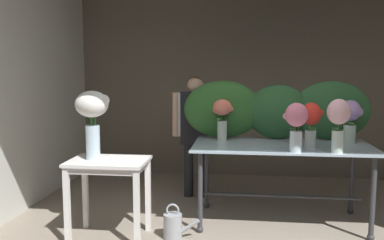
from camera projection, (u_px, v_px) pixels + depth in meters
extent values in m
plane|color=gray|center=(255.00, 212.00, 4.70)|extent=(7.60, 7.60, 0.00)
cube|color=#706656|center=(253.00, 86.00, 6.23)|extent=(5.38, 0.12, 2.73)
cube|color=silver|center=(27.00, 91.00, 4.85)|extent=(0.12, 3.57, 2.73)
cube|color=#A8BFD2|center=(282.00, 145.00, 4.29)|extent=(1.83, 0.95, 0.02)
cylinder|color=#38383D|center=(200.00, 192.00, 4.07)|extent=(0.05, 0.05, 0.82)
sphere|color=#38383D|center=(200.00, 229.00, 4.11)|extent=(0.07, 0.07, 0.07)
cylinder|color=#38383D|center=(373.00, 199.00, 3.87)|extent=(0.05, 0.05, 0.82)
sphere|color=#38383D|center=(371.00, 237.00, 3.92)|extent=(0.07, 0.07, 0.07)
cylinder|color=#38383D|center=(207.00, 173.00, 4.80)|extent=(0.05, 0.05, 0.82)
sphere|color=#38383D|center=(207.00, 205.00, 4.85)|extent=(0.07, 0.07, 0.07)
cylinder|color=#38383D|center=(352.00, 178.00, 4.61)|extent=(0.05, 0.05, 0.82)
sphere|color=#38383D|center=(350.00, 211.00, 4.65)|extent=(0.07, 0.07, 0.07)
cylinder|color=#38383D|center=(280.00, 196.00, 4.35)|extent=(1.63, 0.03, 0.03)
cube|color=white|center=(108.00, 161.00, 3.90)|extent=(0.73, 0.52, 0.03)
cube|color=white|center=(109.00, 166.00, 3.90)|extent=(0.67, 0.46, 0.06)
cube|color=white|center=(67.00, 207.00, 3.77)|extent=(0.05, 0.05, 0.74)
cube|color=white|center=(137.00, 210.00, 3.69)|extent=(0.05, 0.05, 0.74)
cube|color=white|center=(85.00, 192.00, 4.20)|extent=(0.05, 0.05, 0.74)
cube|color=white|center=(148.00, 195.00, 4.12)|extent=(0.05, 0.05, 0.74)
cylinder|color=#232328|center=(189.00, 166.00, 5.25)|extent=(0.12, 0.12, 0.79)
cylinder|color=#232328|center=(202.00, 166.00, 5.23)|extent=(0.12, 0.12, 0.79)
cube|color=silver|center=(195.00, 114.00, 5.16)|extent=(0.40, 0.22, 0.54)
cube|color=black|center=(194.00, 118.00, 5.05)|extent=(0.34, 0.02, 0.66)
cylinder|color=#D8AD8E|center=(176.00, 114.00, 5.19)|extent=(0.09, 0.09, 0.55)
cylinder|color=#D8AD8E|center=(215.00, 115.00, 5.13)|extent=(0.09, 0.09, 0.55)
sphere|color=#D8AD8E|center=(195.00, 86.00, 5.12)|extent=(0.20, 0.20, 0.20)
ellipsoid|color=brown|center=(195.00, 80.00, 5.13)|extent=(0.15, 0.15, 0.09)
ellipsoid|color=#2D6028|center=(223.00, 109.00, 4.67)|extent=(0.88, 0.29, 0.65)
ellipsoid|color=#28562D|center=(278.00, 112.00, 4.60)|extent=(0.70, 0.30, 0.61)
ellipsoid|color=#28562D|center=(331.00, 111.00, 4.53)|extent=(0.84, 0.24, 0.65)
cylinder|color=silver|center=(296.00, 141.00, 3.88)|extent=(0.11, 0.11, 0.20)
cylinder|color=#9EBCB2|center=(296.00, 147.00, 3.89)|extent=(0.10, 0.10, 0.08)
cylinder|color=#387033|center=(298.00, 137.00, 3.87)|extent=(0.01, 0.01, 0.28)
cylinder|color=#387033|center=(295.00, 136.00, 3.90)|extent=(0.01, 0.01, 0.28)
cylinder|color=#387033|center=(295.00, 137.00, 3.86)|extent=(0.01, 0.01, 0.28)
ellipsoid|color=pink|center=(297.00, 115.00, 3.85)|extent=(0.21, 0.21, 0.23)
sphere|color=pink|center=(286.00, 116.00, 3.89)|extent=(0.06, 0.06, 0.06)
ellipsoid|color=#387033|center=(295.00, 128.00, 3.90)|extent=(0.10, 0.05, 0.03)
cylinder|color=silver|center=(338.00, 142.00, 3.84)|extent=(0.11, 0.11, 0.21)
cylinder|color=#9EBCB2|center=(337.00, 148.00, 3.85)|extent=(0.10, 0.10, 0.09)
cylinder|color=#387033|center=(340.00, 136.00, 3.83)|extent=(0.01, 0.01, 0.30)
cylinder|color=#387033|center=(338.00, 135.00, 3.86)|extent=(0.01, 0.01, 0.30)
cylinder|color=#387033|center=(335.00, 136.00, 3.84)|extent=(0.01, 0.01, 0.30)
cylinder|color=#387033|center=(338.00, 136.00, 3.82)|extent=(0.01, 0.01, 0.30)
ellipsoid|color=#EFB2BC|center=(339.00, 112.00, 3.81)|extent=(0.21, 0.21, 0.24)
sphere|color=#EFB2BC|center=(333.00, 114.00, 3.80)|extent=(0.06, 0.06, 0.06)
ellipsoid|color=#28562D|center=(335.00, 128.00, 3.82)|extent=(0.07, 0.11, 0.03)
cylinder|color=silver|center=(349.00, 134.00, 4.36)|extent=(0.13, 0.13, 0.19)
cylinder|color=#9EBCB2|center=(349.00, 139.00, 4.37)|extent=(0.12, 0.12, 0.08)
cylinder|color=#387033|center=(352.00, 130.00, 4.35)|extent=(0.01, 0.01, 0.27)
cylinder|color=#387033|center=(349.00, 129.00, 4.38)|extent=(0.01, 0.01, 0.27)
cylinder|color=#387033|center=(346.00, 130.00, 4.36)|extent=(0.01, 0.01, 0.27)
cylinder|color=#387033|center=(350.00, 130.00, 4.33)|extent=(0.01, 0.01, 0.27)
ellipsoid|color=#B28ED1|center=(350.00, 111.00, 4.33)|extent=(0.21, 0.21, 0.22)
sphere|color=#B28ED1|center=(358.00, 112.00, 4.33)|extent=(0.10, 0.10, 0.10)
ellipsoid|color=#477F3D|center=(351.00, 123.00, 4.31)|extent=(0.08, 0.11, 0.03)
cylinder|color=silver|center=(310.00, 139.00, 4.08)|extent=(0.11, 0.11, 0.18)
cylinder|color=#9EBCB2|center=(310.00, 144.00, 4.08)|extent=(0.10, 0.10, 0.08)
cylinder|color=#477F3D|center=(313.00, 134.00, 4.08)|extent=(0.01, 0.01, 0.26)
cylinder|color=#477F3D|center=(309.00, 134.00, 4.09)|extent=(0.01, 0.01, 0.26)
cylinder|color=#477F3D|center=(310.00, 134.00, 4.05)|extent=(0.01, 0.01, 0.26)
ellipsoid|color=red|center=(311.00, 114.00, 4.05)|extent=(0.19, 0.19, 0.22)
sphere|color=red|center=(303.00, 112.00, 4.08)|extent=(0.06, 0.06, 0.06)
sphere|color=red|center=(320.00, 112.00, 4.04)|extent=(0.07, 0.07, 0.07)
ellipsoid|color=#2D6028|center=(313.00, 129.00, 4.03)|extent=(0.05, 0.10, 0.03)
cylinder|color=silver|center=(222.00, 131.00, 4.53)|extent=(0.11, 0.11, 0.22)
cylinder|color=#9EBCB2|center=(222.00, 136.00, 4.53)|extent=(0.10, 0.10, 0.09)
cylinder|color=#2D6028|center=(225.00, 126.00, 4.52)|extent=(0.01, 0.01, 0.30)
cylinder|color=#2D6028|center=(223.00, 125.00, 4.55)|extent=(0.01, 0.01, 0.30)
cylinder|color=#2D6028|center=(220.00, 126.00, 4.53)|extent=(0.01, 0.01, 0.30)
cylinder|color=#2D6028|center=(222.00, 126.00, 4.51)|extent=(0.01, 0.01, 0.30)
ellipsoid|color=#EF7A60|center=(222.00, 107.00, 4.50)|extent=(0.21, 0.21, 0.18)
sphere|color=#EF7A60|center=(216.00, 110.00, 4.50)|extent=(0.08, 0.08, 0.08)
sphere|color=#EF7A60|center=(230.00, 109.00, 4.48)|extent=(0.07, 0.07, 0.07)
ellipsoid|color=#477F3D|center=(219.00, 119.00, 4.50)|extent=(0.07, 0.11, 0.03)
cylinder|color=silver|center=(93.00, 142.00, 3.89)|extent=(0.13, 0.13, 0.33)
cylinder|color=#9EBCB2|center=(93.00, 152.00, 3.90)|extent=(0.12, 0.12, 0.14)
cylinder|color=#2D6028|center=(96.00, 135.00, 3.88)|extent=(0.01, 0.01, 0.44)
cylinder|color=#2D6028|center=(93.00, 135.00, 3.90)|extent=(0.01, 0.01, 0.44)
cylinder|color=#2D6028|center=(91.00, 135.00, 3.89)|extent=(0.01, 0.01, 0.44)
cylinder|color=#2D6028|center=(92.00, 136.00, 3.86)|extent=(0.01, 0.01, 0.44)
ellipsoid|color=white|center=(92.00, 104.00, 3.85)|extent=(0.31, 0.31, 0.25)
sphere|color=white|center=(82.00, 103.00, 3.87)|extent=(0.09, 0.09, 0.09)
sphere|color=white|center=(104.00, 100.00, 3.83)|extent=(0.11, 0.11, 0.11)
cylinder|color=#999EA3|center=(173.00, 226.00, 3.96)|extent=(0.18, 0.18, 0.24)
cylinder|color=#999EA3|center=(190.00, 226.00, 3.93)|extent=(0.18, 0.04, 0.14)
torus|color=#999EA3|center=(173.00, 210.00, 3.94)|extent=(0.13, 0.02, 0.13)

